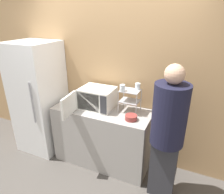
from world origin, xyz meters
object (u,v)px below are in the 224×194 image
dish_rack (130,96)px  person (168,129)px  refrigerator (39,98)px  glass_back_right (138,86)px  bowl (131,118)px  microwave (96,98)px  glass_front_left (122,88)px

dish_rack → person: size_ratio=0.19×
dish_rack → refrigerator: size_ratio=0.18×
glass_back_right → person: (0.51, -0.42, -0.31)m
bowl → glass_back_right: bearing=93.7°
bowl → dish_rack: bearing=114.6°
glass_back_right → refrigerator: bearing=-172.4°
bowl → microwave: bearing=166.9°
dish_rack → glass_front_left: (-0.09, -0.07, 0.13)m
microwave → person: size_ratio=0.44×
dish_rack → bowl: 0.32m
bowl → person: bearing=-15.1°
person → refrigerator: refrigerator is taller
person → refrigerator: 2.13m
glass_back_right → bowl: (0.02, -0.29, -0.34)m
glass_front_left → microwave: bearing=-177.7°
dish_rack → person: 0.71m
microwave → bowl: size_ratio=4.75×
dish_rack → bowl: bearing=-65.4°
person → refrigerator: (-2.12, 0.21, -0.06)m
glass_front_left → bowl: (0.19, -0.15, -0.34)m
glass_back_right → glass_front_left: bearing=-141.0°
bowl → glass_front_left: bearing=141.1°
glass_back_right → microwave: bearing=-164.9°
microwave → bowl: (0.59, -0.14, -0.12)m
microwave → glass_front_left: 0.46m
glass_back_right → bowl: 0.44m
glass_back_right → refrigerator: (-1.61, -0.22, -0.37)m
dish_rack → glass_back_right: glass_back_right is taller
glass_front_left → bowl: glass_front_left is taller
person → refrigerator: bearing=174.4°
dish_rack → person: person is taller
microwave → glass_back_right: bearing=15.1°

